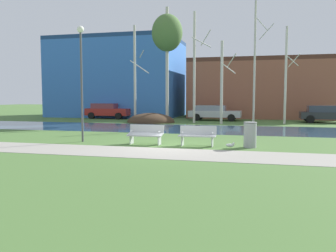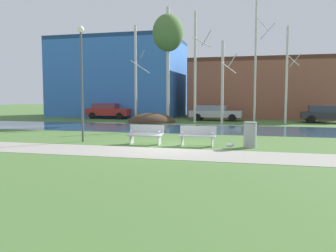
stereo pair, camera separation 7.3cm
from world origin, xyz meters
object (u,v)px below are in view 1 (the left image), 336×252
Objects in this scene: trash_bin at (250,134)px; streetlamp at (81,65)px; seagull at (230,145)px; bench_right at (197,135)px; parked_hatch_third_dark at (326,114)px; parked_van_nearest_red at (108,111)px; bench_left at (146,134)px; parked_sedan_second_silver at (214,112)px.

streetlamp is at bearing 179.85° from trash_bin.
bench_right is at bearing 167.11° from seagull.
trash_bin is 2.66× the size of seagull.
parked_hatch_third_dark reaches higher than seagull.
seagull is 0.07× the size of streetlamp.
trash_bin reaches higher than bench_right.
parked_van_nearest_red is (-13.74, 16.60, 0.23)m from trash_bin.
seagull is at bearing -4.95° from bench_left.
bench_left is at bearing -178.75° from trash_bin.
trash_bin is at bearing -110.22° from parked_hatch_third_dark.
trash_bin is 21.55m from parked_van_nearest_red.
trash_bin is 8.33m from streetlamp.
streetlamp is 1.26× the size of parked_van_nearest_red.
seagull is at bearing -12.89° from bench_right.
seagull is at bearing -3.68° from streetlamp.
bench_right is at bearing -177.43° from trash_bin.
streetlamp reaches higher than parked_hatch_third_dark.
bench_left is 0.30× the size of streetlamp.
streetlamp is (-5.53, 0.12, 3.14)m from bench_right.
seagull is (1.44, -0.33, -0.34)m from bench_right.
parked_sedan_second_silver reaches higher than bench_right.
parked_van_nearest_red is (-9.16, 16.70, 0.31)m from bench_left.
parked_van_nearest_red is at bearing 118.76° from bench_left.
trash_bin is at bearing -0.15° from streetlamp.
parked_van_nearest_red reaches higher than parked_hatch_third_dark.
parked_hatch_third_dark reaches higher than bench_right.
bench_left is at bearing 175.05° from seagull.
parked_van_nearest_red is (-12.95, 17.02, 0.65)m from seagull.
parked_sedan_second_silver is at bearing -1.67° from parked_van_nearest_red.
bench_right is 16.44m from parked_sedan_second_silver.
parked_van_nearest_red is 1.02× the size of parked_hatch_third_dark.
bench_right is 6.36m from streetlamp.
parked_van_nearest_red is at bearing 109.85° from streetlamp.
parked_sedan_second_silver is at bearing 98.85° from seagull.
bench_right reaches higher than seagull.
streetlamp is at bearing -70.15° from parked_van_nearest_red.
seagull is at bearing -52.73° from parked_van_nearest_red.
seagull is at bearing -151.41° from trash_bin.
parked_sedan_second_silver reaches higher than seagull.
parked_van_nearest_red is at bearing 178.33° from parked_sedan_second_silver.
parked_van_nearest_red reaches higher than trash_bin.
streetlamp reaches higher than bench_left.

